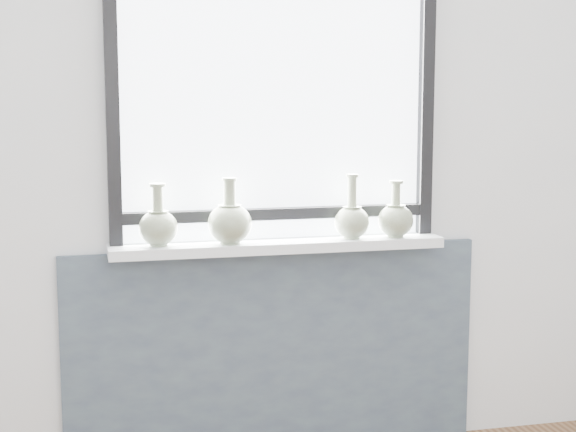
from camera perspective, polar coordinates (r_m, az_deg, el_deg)
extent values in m
cube|color=silver|center=(3.51, -0.99, 5.11)|extent=(3.60, 0.02, 2.60)
cube|color=#485B65|center=(3.64, -0.85, -8.73)|extent=(1.70, 0.03, 0.86)
cube|color=white|center=(3.47, -0.61, -1.92)|extent=(1.32, 0.18, 0.04)
cube|color=black|center=(3.38, -11.29, 6.95)|extent=(0.05, 0.06, 1.05)
cube|color=black|center=(3.65, 8.88, 7.09)|extent=(0.05, 0.06, 1.05)
cube|color=black|center=(3.50, -0.80, 0.15)|extent=(1.20, 0.05, 0.04)
cube|color=white|center=(3.49, -0.90, 6.73)|extent=(1.20, 0.01, 1.00)
cylinder|color=gray|center=(3.38, -8.36, -1.86)|extent=(0.07, 0.07, 0.01)
ellipsoid|color=gray|center=(3.37, -8.38, -0.78)|extent=(0.15, 0.15, 0.14)
cone|color=gray|center=(3.36, -8.40, 0.09)|extent=(0.08, 0.08, 0.03)
cylinder|color=gray|center=(3.36, -8.42, 0.97)|extent=(0.04, 0.04, 0.11)
cylinder|color=gray|center=(3.35, -8.44, 2.00)|extent=(0.06, 0.06, 0.01)
cylinder|color=gray|center=(3.40, -3.77, -1.74)|extent=(0.08, 0.08, 0.01)
ellipsoid|color=gray|center=(3.39, -3.78, -0.50)|extent=(0.17, 0.17, 0.16)
cone|color=gray|center=(3.38, -3.79, 0.49)|extent=(0.09, 0.09, 0.03)
cylinder|color=gray|center=(3.37, -3.80, 1.36)|extent=(0.05, 0.05, 0.11)
cylinder|color=gray|center=(3.36, -3.81, 2.38)|extent=(0.06, 0.06, 0.01)
cylinder|color=gray|center=(3.52, 4.14, -1.39)|extent=(0.06, 0.06, 0.01)
ellipsoid|color=gray|center=(3.51, 4.15, -0.41)|extent=(0.14, 0.14, 0.13)
cone|color=gray|center=(3.51, 4.16, 0.39)|extent=(0.08, 0.08, 0.03)
cylinder|color=gray|center=(3.50, 4.17, 1.43)|extent=(0.04, 0.04, 0.14)
cylinder|color=gray|center=(3.49, 4.19, 2.62)|extent=(0.05, 0.05, 0.01)
cylinder|color=gray|center=(3.57, 6.96, -1.29)|extent=(0.06, 0.06, 0.01)
ellipsoid|color=gray|center=(3.56, 6.97, -0.30)|extent=(0.14, 0.14, 0.13)
cone|color=gray|center=(3.56, 6.99, 0.50)|extent=(0.08, 0.08, 0.03)
cylinder|color=gray|center=(3.55, 7.00, 1.27)|extent=(0.04, 0.04, 0.11)
cylinder|color=gray|center=(3.54, 7.02, 2.20)|extent=(0.06, 0.06, 0.01)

